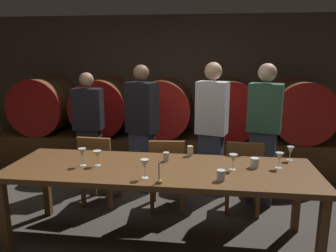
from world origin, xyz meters
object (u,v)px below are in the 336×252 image
(chair_center, at_px, (167,171))
(guest_center_right, at_px, (212,128))
(wine_glass_far_left, at_px, (82,153))
(chair_right, at_px, (243,173))
(wine_glass_center_right, at_px, (233,159))
(guest_far_right, at_px, (263,134))
(wine_glass_center_left, at_px, (145,165))
(cup_far_left, at_px, (166,157))
(wine_barrel_left, at_px, (104,106))
(guest_far_left, at_px, (89,130))
(wine_barrel_far_left, at_px, (45,105))
(cup_far_right, at_px, (255,163))
(wine_glass_far_right, at_px, (290,150))
(guest_center_left, at_px, (142,128))
(wine_barrel_far_right, at_px, (299,110))
(wine_barrel_center, at_px, (163,108))
(dining_table, at_px, (160,174))
(wine_glass_left, at_px, (97,155))
(cup_center_right, at_px, (221,175))
(wine_barrel_right, at_px, (229,109))
(cup_center_left, at_px, (190,151))
(wine_glass_right, at_px, (279,157))
(chair_left, at_px, (99,167))
(candle_center, at_px, (159,177))

(chair_center, relative_size, guest_center_right, 0.51)
(wine_glass_far_left, bearing_deg, guest_center_right, 46.07)
(chair_right, xyz_separation_m, wine_glass_center_right, (-0.18, -0.70, 0.40))
(guest_far_right, bearing_deg, wine_glass_center_left, 63.51)
(chair_right, relative_size, cup_far_left, 9.75)
(wine_barrel_left, distance_m, guest_far_left, 0.96)
(wine_barrel_far_left, relative_size, cup_far_right, 9.91)
(wine_barrel_left, relative_size, wine_glass_far_right, 6.34)
(guest_center_left, xyz_separation_m, cup_far_left, (0.46, -1.03, -0.04))
(guest_far_right, bearing_deg, wine_barrel_far_right, -104.52)
(wine_barrel_center, relative_size, dining_table, 0.32)
(wine_barrel_far_right, height_order, wine_glass_left, wine_barrel_far_right)
(wine_glass_left, relative_size, cup_far_right, 1.60)
(wine_glass_far_right, bearing_deg, dining_table, -163.73)
(guest_center_left, xyz_separation_m, cup_center_right, (0.98, -1.48, -0.04))
(cup_far_left, bearing_deg, wine_glass_far_left, -162.84)
(guest_far_right, relative_size, wine_glass_far_left, 9.95)
(wine_barrel_right, height_order, wine_glass_far_left, wine_barrel_right)
(wine_glass_center_right, bearing_deg, cup_center_right, -113.17)
(cup_far_right, bearing_deg, cup_center_left, 155.68)
(dining_table, xyz_separation_m, wine_glass_right, (1.10, 0.12, 0.17))
(wine_glass_right, bearing_deg, guest_far_right, 90.38)
(chair_left, bearing_deg, cup_center_left, 167.74)
(wine_barrel_far_right, xyz_separation_m, wine_glass_far_left, (-2.54, -2.29, -0.07))
(cup_center_right, bearing_deg, chair_right, 73.21)
(wine_glass_center_right, xyz_separation_m, cup_far_left, (-0.64, 0.17, -0.06))
(wine_barrel_center, height_order, cup_far_left, wine_barrel_center)
(cup_center_left, bearing_deg, dining_table, -123.24)
(wine_glass_center_right, xyz_separation_m, wine_glass_right, (0.43, 0.10, 0.00))
(wine_barrel_left, bearing_deg, candle_center, -63.35)
(chair_right, bearing_deg, candle_center, 56.59)
(guest_far_right, xyz_separation_m, wine_glass_far_left, (-1.84, -1.07, 0.02))
(wine_barrel_left, xyz_separation_m, chair_center, (1.25, -1.57, -0.48))
(wine_barrel_left, distance_m, chair_right, 2.65)
(guest_far_left, bearing_deg, candle_center, 122.29)
(chair_center, relative_size, cup_center_left, 8.29)
(dining_table, relative_size, chair_left, 3.29)
(chair_right, height_order, guest_far_left, guest_far_left)
(wine_barrel_right, height_order, chair_right, wine_barrel_right)
(wine_barrel_center, bearing_deg, wine_barrel_right, 0.00)
(dining_table, distance_m, cup_far_left, 0.22)
(wine_barrel_right, relative_size, wine_glass_right, 6.03)
(chair_left, bearing_deg, wine_glass_right, 166.87)
(chair_right, relative_size, cup_center_right, 9.44)
(dining_table, relative_size, cup_center_right, 31.06)
(chair_left, xyz_separation_m, wine_glass_left, (0.26, -0.74, 0.40))
(wine_barrel_left, distance_m, candle_center, 2.94)
(wine_barrel_far_right, relative_size, cup_center_right, 9.84)
(dining_table, bearing_deg, wine_glass_left, -177.60)
(wine_glass_far_left, height_order, cup_far_right, wine_glass_far_left)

